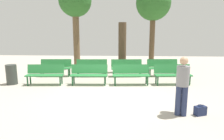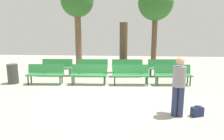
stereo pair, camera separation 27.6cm
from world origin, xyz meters
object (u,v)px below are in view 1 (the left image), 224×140
at_px(tree_0, 122,48).
at_px(bench_r0_c2, 131,73).
at_px(bench_r0_c1, 89,73).
at_px(bench_r0_c3, 172,73).
at_px(tree_1, 153,4).
at_px(trash_bin, 12,74).
at_px(bench_r1_c1, 92,67).
at_px(bench_r1_c2, 127,67).
at_px(visitor_with_backpack, 182,82).
at_px(bench_r0_c0, 45,73).
at_px(bench_r1_c3, 163,66).
at_px(handbag, 200,110).
at_px(tree_2, 75,3).
at_px(bench_r1_c0, 56,67).

bearing_deg(tree_0, bench_r0_c2, -81.72).
distance_m(bench_r0_c1, bench_r0_c3, 3.67).
height_order(tree_1, trash_bin, tree_1).
bearing_deg(bench_r1_c1, bench_r1_c2, -0.95).
bearing_deg(bench_r1_c1, visitor_with_backpack, -59.48).
xyz_separation_m(bench_r0_c0, trash_bin, (-1.50, -0.04, -0.06)).
height_order(bench_r1_c1, bench_r1_c2, same).
distance_m(bench_r1_c3, visitor_with_backpack, 5.08).
bearing_deg(tree_0, bench_r1_c2, -77.19).
distance_m(bench_r0_c2, trash_bin, 5.27).
bearing_deg(handbag, visitor_with_backpack, -179.31).
distance_m(bench_r0_c1, trash_bin, 3.44).
bearing_deg(bench_r1_c3, bench_r1_c1, 179.51).
xyz_separation_m(bench_r0_c1, bench_r1_c2, (1.68, 1.74, 0.00)).
xyz_separation_m(bench_r0_c0, tree_1, (5.32, 4.95, 3.49)).
relative_size(bench_r0_c3, tree_2, 0.31).
relative_size(bench_r1_c0, bench_r1_c2, 1.00).
bearing_deg(bench_r0_c2, handbag, -64.78).
distance_m(bench_r1_c3, handbag, 5.05).
distance_m(tree_0, tree_2, 4.15).
xyz_separation_m(bench_r0_c1, handbag, (3.64, -3.12, -0.37)).
bearing_deg(bench_r0_c3, tree_2, 138.40).
relative_size(bench_r0_c0, trash_bin, 1.85).
height_order(bench_r0_c3, bench_r1_c3, same).
bearing_deg(bench_r0_c3, bench_r1_c0, 162.18).
relative_size(bench_r0_c1, bench_r1_c0, 0.99).
height_order(bench_r1_c1, trash_bin, trash_bin).
distance_m(bench_r1_c3, trash_bin, 7.29).
xyz_separation_m(tree_1, tree_2, (-4.86, -0.71, 0.03)).
height_order(visitor_with_backpack, handbag, visitor_with_backpack).
xyz_separation_m(bench_r0_c1, trash_bin, (-3.43, -0.14, -0.06)).
distance_m(bench_r1_c0, bench_r1_c3, 5.60).
relative_size(bench_r0_c3, bench_r1_c2, 1.00).
distance_m(bench_r0_c2, visitor_with_backpack, 3.48).
relative_size(bench_r1_c1, bench_r1_c2, 0.99).
bearing_deg(bench_r1_c2, visitor_with_backpack, -78.63).
bearing_deg(bench_r1_c1, handbag, -55.21).
xyz_separation_m(bench_r1_c1, visitor_with_backpack, (3.24, -4.78, 0.43)).
bearing_deg(bench_r1_c1, bench_r0_c0, -139.23).
distance_m(bench_r0_c0, bench_r1_c1, 2.50).
bearing_deg(tree_1, visitor_with_backpack, -92.08).
distance_m(bench_r0_c3, trash_bin, 7.11).
height_order(tree_1, handbag, tree_1).
xyz_separation_m(bench_r1_c0, tree_2, (0.55, 2.54, 3.53)).
bearing_deg(bench_r0_c0, trash_bin, 177.88).
bearing_deg(bench_r1_c0, visitor_with_backpack, -46.66).
relative_size(bench_r0_c3, bench_r1_c1, 1.00).
distance_m(handbag, trash_bin, 7.68).
distance_m(bench_r0_c1, tree_0, 3.26).
height_order(bench_r0_c2, bench_r1_c2, same).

